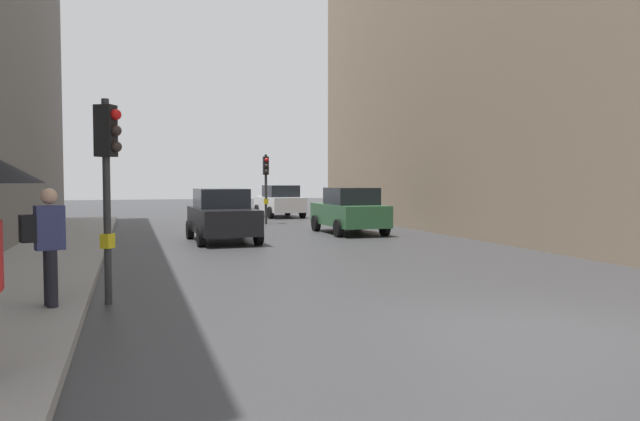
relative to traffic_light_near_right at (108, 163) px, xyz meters
name	(u,v)px	position (x,y,z in m)	size (l,w,h in m)	color
ground_plane	(530,327)	(5.65, -3.40, -2.33)	(120.00, 120.00, 0.00)	#38383A
sidewalk_kerb	(29,280)	(-1.59, 2.60, -2.25)	(2.53, 40.00, 0.16)	gray
building_facade_right	(601,60)	(17.63, 8.86, 4.33)	(12.00, 30.74, 13.30)	gray
traffic_light_near_right	(108,163)	(0.00, 0.00, 0.00)	(0.44, 0.37, 3.37)	#2D2D2D
traffic_light_far_median	(266,176)	(6.38, 17.37, -0.09)	(0.25, 0.43, 3.24)	#2D2D2D
car_green_estate	(349,211)	(8.37, 11.51, -1.45)	(2.06, 4.22, 1.76)	#2D6038
car_white_compact	(280,201)	(8.29, 22.62, -1.45)	(2.21, 4.30, 1.76)	silver
car_dark_suv	(222,215)	(3.26, 9.82, -1.45)	(2.13, 4.26, 1.76)	black
pedestrian_with_grey_backpack	(47,240)	(-0.85, -0.74, -1.16)	(0.65, 0.44, 1.77)	black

